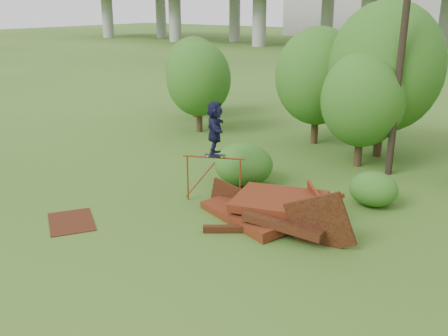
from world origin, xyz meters
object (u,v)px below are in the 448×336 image
Objects in this scene: flat_plate at (71,222)px; utility_pole at (402,49)px; scrap_pile at (272,211)px; skater at (215,128)px.

utility_pole is at bearing 58.11° from flat_plate.
scrap_pile is 3.00× the size of flat_plate.
utility_pole reaches higher than flat_plate.
scrap_pile is at bearing 35.88° from flat_plate.
skater is at bearing 171.84° from scrap_pile.
scrap_pile is 3.50m from skater.
utility_pole is (4.06, 6.72, 2.43)m from skater.
utility_pole reaches higher than scrap_pile.
skater is 0.19× the size of utility_pole.
skater is (-2.59, 0.37, 2.32)m from scrap_pile.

